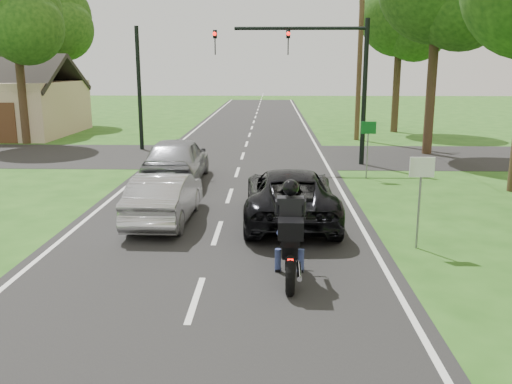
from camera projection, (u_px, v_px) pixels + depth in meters
ground at (196, 300)px, 9.70m from camera, size 140.00×140.00×0.00m
road at (234, 183)px, 19.44m from camera, size 8.00×100.00×0.01m
cross_road at (243, 156)px, 25.28m from camera, size 60.00×7.00×0.01m
motorcycle_rider at (290, 241)px, 10.49m from camera, size 0.66×2.33×2.01m
dark_suv at (290, 195)px, 14.54m from camera, size 2.41×5.14×1.42m
silver_sedan at (165, 197)px, 14.46m from camera, size 1.51×4.06×1.33m
silver_suv at (177, 159)px, 19.39m from camera, size 2.03×4.91×1.66m
traffic_signal at (320, 65)px, 22.30m from camera, size 6.38×0.44×6.00m
signal_pole_far at (139, 89)px, 26.70m from camera, size 0.20×0.20×6.00m
utility_pole_far at (360, 48)px, 29.80m from camera, size 1.60×0.28×10.00m
sign_white at (421, 180)px, 12.11m from camera, size 0.55×0.07×2.12m
sign_green at (368, 136)px, 19.90m from camera, size 0.55×0.07×2.12m
tree_row_e at (406, 20)px, 32.99m from camera, size 5.28×5.12×9.61m
tree_left_near at (18, 18)px, 27.82m from camera, size 5.12×4.96×9.22m
tree_left_far at (55, 21)px, 37.45m from camera, size 5.76×5.58×10.14m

